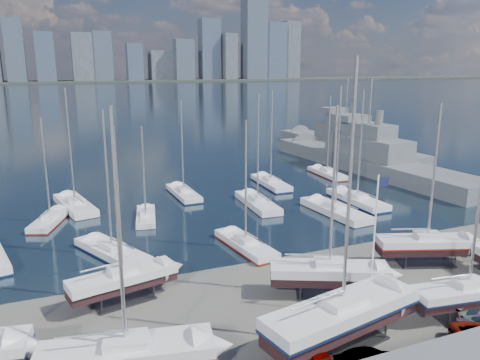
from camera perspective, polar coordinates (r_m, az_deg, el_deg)
name	(u,v)px	position (r m, az deg, el deg)	size (l,w,h in m)	color
ground	(323,306)	(39.37, 10.12, -14.83)	(1400.00, 1400.00, 0.00)	#605E59
water	(76,95)	(339.96, -19.42, 9.76)	(1400.00, 600.00, 0.40)	#172835
far_shore	(61,82)	(599.47, -20.96, 11.14)	(1400.00, 80.00, 2.20)	#2D332D
skyline	(51,48)	(593.12, -22.04, 14.71)	(639.14, 43.80, 107.69)	#475166
sailboat_cradle_1	(127,356)	(30.11, -13.65, -20.09)	(10.73, 4.79, 16.71)	#2D2D33
sailboat_cradle_2	(123,279)	(39.59, -14.07, -11.65)	(9.02, 4.27, 14.34)	#2D2D33
sailboat_cradle_3	(342,314)	(33.79, 12.37, -15.72)	(12.52, 5.65, 19.27)	#2D2D33
sailboat_cradle_4	(329,273)	(40.05, 10.82, -11.05)	(9.91, 6.56, 15.80)	#2D2D33
sailboat_cradle_5	(468,293)	(40.25, 26.02, -12.26)	(9.12, 3.68, 14.45)	#2D2D33
sailboat_cradle_6	(427,244)	(48.71, 21.84, -7.28)	(9.91, 5.77, 15.50)	#2D2D33
sailboat_moored_1	(51,221)	(61.88, -22.08, -4.60)	(5.57, 9.31, 13.46)	black
sailboat_moored_2	(75,207)	(66.61, -19.45, -3.09)	(5.32, 11.53, 16.80)	black
sailboat_moored_3	(112,253)	(49.48, -15.30, -8.59)	(6.86, 10.58, 15.40)	black
sailboat_moored_4	(146,217)	(59.76, -11.39, -4.45)	(3.86, 8.41, 12.25)	black
sailboat_moored_5	(184,194)	(69.37, -6.90, -1.75)	(3.01, 9.91, 14.71)	black
sailboat_moored_6	(246,246)	(49.62, 0.68, -8.02)	(3.80, 9.72, 14.15)	black
sailboat_moored_7	(258,204)	(63.98, 2.16, -2.97)	(3.52, 10.73, 15.98)	black
sailboat_moored_8	(271,184)	(75.03, 3.77, -0.49)	(3.43, 10.65, 15.73)	black
sailboat_moored_9	(335,212)	(61.79, 11.50, -3.85)	(3.99, 11.53, 17.11)	black
sailboat_moored_10	(357,201)	(67.44, 14.07, -2.52)	(3.17, 11.01, 16.43)	black
sailboat_moored_11	(327,174)	(83.05, 10.58, 0.69)	(3.16, 9.83, 14.52)	black
naval_ship_east	(366,161)	(89.00, 15.14, 2.21)	(11.13, 49.48, 18.42)	slate
naval_ship_west	(344,144)	(107.37, 12.58, 4.26)	(9.64, 44.55, 17.98)	slate
flagpole	(375,238)	(36.19, 16.13, -6.76)	(0.99, 0.12, 11.11)	white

